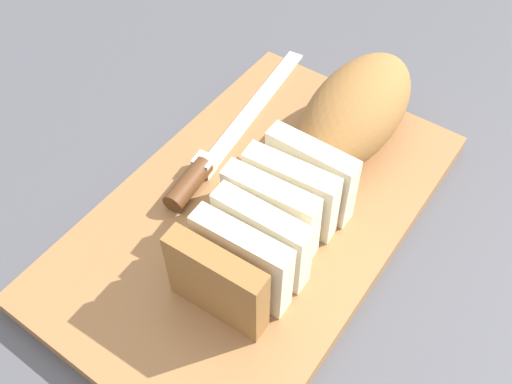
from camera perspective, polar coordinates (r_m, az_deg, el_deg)
ground_plane at (r=0.62m, az=0.00°, el=-3.13°), size 3.00×3.00×0.00m
cutting_board at (r=0.61m, az=0.00°, el=-2.47°), size 0.47×0.30×0.02m
bread_loaf at (r=0.60m, az=6.89°, el=4.09°), size 0.37×0.11×0.09m
bread_knife at (r=0.63m, az=-4.78°, el=3.18°), size 0.30×0.04×0.02m
crumb_near_knife at (r=0.66m, az=3.08°, el=4.88°), size 0.01×0.01×0.01m
crumb_near_loaf at (r=0.57m, az=-0.31°, el=-4.98°), size 0.01×0.01×0.01m
crumb_stray_left at (r=0.64m, az=-1.70°, el=3.39°), size 0.01×0.01×0.01m
crumb_stray_right at (r=0.64m, az=6.65°, el=3.26°), size 0.01×0.01×0.01m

